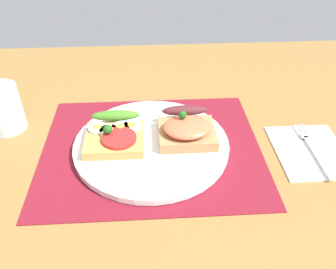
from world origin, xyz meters
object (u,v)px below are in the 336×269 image
(plate, at_px, (151,145))
(sandwich_salmon, at_px, (186,128))
(sandwich_egg_tomato, at_px, (114,134))
(napkin, at_px, (310,150))
(drinking_glass, at_px, (2,109))
(fork, at_px, (312,148))

(plate, bearing_deg, sandwich_salmon, 10.31)
(sandwich_egg_tomato, xyz_separation_m, napkin, (0.34, -0.03, -0.02))
(napkin, xyz_separation_m, drinking_glass, (-0.54, 0.10, 0.04))
(drinking_glass, bearing_deg, plate, -16.32)
(plate, distance_m, sandwich_salmon, 0.07)
(plate, relative_size, drinking_glass, 3.14)
(plate, relative_size, fork, 1.85)
(sandwich_salmon, xyz_separation_m, fork, (0.21, -0.04, -0.03))
(napkin, height_order, fork, fork)
(napkin, bearing_deg, drinking_glass, 169.06)
(plate, xyz_separation_m, fork, (0.28, -0.02, -0.00))
(sandwich_salmon, distance_m, napkin, 0.22)
(sandwich_egg_tomato, distance_m, sandwich_salmon, 0.12)
(plate, distance_m, napkin, 0.28)
(napkin, bearing_deg, plate, 174.51)
(plate, relative_size, sandwich_salmon, 2.74)
(napkin, bearing_deg, sandwich_salmon, 169.97)
(sandwich_salmon, bearing_deg, fork, -9.53)
(sandwich_egg_tomato, relative_size, drinking_glass, 1.20)
(sandwich_salmon, xyz_separation_m, napkin, (0.21, -0.04, -0.03))
(sandwich_egg_tomato, height_order, drinking_glass, drinking_glass)
(sandwich_salmon, height_order, drinking_glass, drinking_glass)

